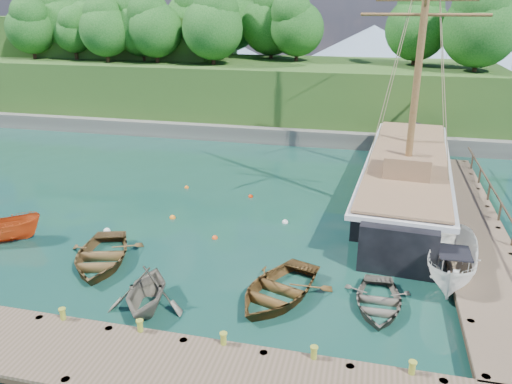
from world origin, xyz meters
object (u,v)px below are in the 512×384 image
rowboat_1 (147,308)px  schooner (406,180)px  rowboat_0 (101,263)px  motorboat_orange (3,241)px  cabin_boat_white (450,282)px  rowboat_3 (377,307)px  rowboat_2 (278,297)px

rowboat_1 → schooner: (10.27, 14.94, 1.08)m
schooner → rowboat_0: bearing=-134.5°
rowboat_0 → schooner: bearing=24.0°
motorboat_orange → schooner: bearing=-84.6°
motorboat_orange → cabin_boat_white: size_ratio=0.73×
cabin_boat_white → schooner: bearing=109.2°
rowboat_0 → rowboat_3: size_ratio=1.28×
rowboat_0 → schooner: (13.88, 12.14, 1.08)m
rowboat_1 → rowboat_2: rowboat_1 is taller
rowboat_2 → motorboat_orange: motorboat_orange is taller
rowboat_2 → schooner: size_ratio=0.18×
rowboat_1 → rowboat_2: 5.20m
rowboat_3 → rowboat_2: bearing=-177.9°
rowboat_2 → rowboat_3: (3.96, 0.23, 0.00)m
rowboat_0 → rowboat_3: (12.41, -0.66, 0.00)m
rowboat_0 → cabin_boat_white: size_ratio=0.91×
rowboat_1 → rowboat_3: bearing=3.2°
rowboat_0 → rowboat_2: size_ratio=1.00×
rowboat_0 → rowboat_2: bearing=-23.1°
rowboat_1 → rowboat_2: bearing=11.1°
rowboat_3 → motorboat_orange: motorboat_orange is taller
schooner → cabin_boat_white: bearing=-77.0°
rowboat_2 → rowboat_3: size_ratio=1.28×
rowboat_1 → rowboat_3: 9.06m
rowboat_1 → motorboat_orange: (-9.60, 3.73, 0.00)m
rowboat_0 → motorboat_orange: size_ratio=1.25×
rowboat_3 → schooner: bearing=82.3°
schooner → rowboat_1: bearing=-120.2°
rowboat_1 → motorboat_orange: bearing=148.3°
rowboat_1 → rowboat_2: size_ratio=0.71×
rowboat_3 → schooner: schooner is taller
motorboat_orange → cabin_boat_white: (21.42, 1.11, 0.00)m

